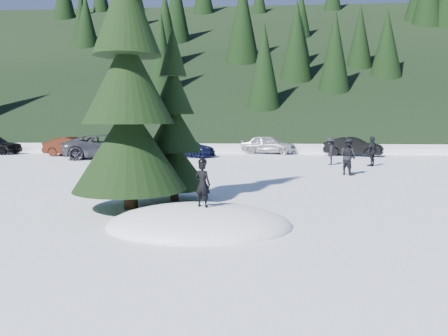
# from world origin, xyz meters

# --- Properties ---
(ground) EXTENTS (200.00, 200.00, 0.00)m
(ground) POSITION_xyz_m (0.00, 0.00, 0.00)
(ground) COLOR white
(ground) RESTS_ON ground
(snow_mound) EXTENTS (4.48, 3.52, 0.96)m
(snow_mound) POSITION_xyz_m (0.00, 0.00, 0.00)
(snow_mound) COLOR white
(snow_mound) RESTS_ON ground
(forest_hillside) EXTENTS (200.00, 60.00, 25.00)m
(forest_hillside) POSITION_xyz_m (0.00, 54.00, 12.50)
(forest_hillside) COLOR black
(forest_hillside) RESTS_ON ground
(spruce_tall) EXTENTS (3.20, 3.20, 8.60)m
(spruce_tall) POSITION_xyz_m (-2.20, 1.80, 3.32)
(spruce_tall) COLOR black
(spruce_tall) RESTS_ON ground
(spruce_short) EXTENTS (2.20, 2.20, 5.37)m
(spruce_short) POSITION_xyz_m (-1.20, 3.20, 2.10)
(spruce_short) COLOR black
(spruce_short) RESTS_ON ground
(child_skier) EXTENTS (0.46, 0.39, 1.08)m
(child_skier) POSITION_xyz_m (0.09, -0.10, 1.02)
(child_skier) COLOR black
(child_skier) RESTS_ON snow_mound
(adult_0) EXTENTS (1.00, 1.04, 1.69)m
(adult_0) POSITION_xyz_m (5.58, 10.03, 0.84)
(adult_0) COLOR black
(adult_0) RESTS_ON ground
(adult_1) EXTENTS (0.91, 0.99, 1.63)m
(adult_1) POSITION_xyz_m (7.67, 13.87, 0.81)
(adult_1) COLOR black
(adult_1) RESTS_ON ground
(adult_2) EXTENTS (0.78, 1.10, 1.55)m
(adult_2) POSITION_xyz_m (5.53, 14.48, 0.77)
(adult_2) COLOR black
(adult_2) RESTS_ON ground
(car_1) EXTENTS (4.09, 1.74, 1.31)m
(car_1) POSITION_xyz_m (-11.24, 19.19, 0.66)
(car_1) COLOR #37140A
(car_1) RESTS_ON ground
(car_2) EXTENTS (6.12, 4.66, 1.54)m
(car_2) POSITION_xyz_m (-8.39, 17.68, 0.77)
(car_2) COLOR #43444A
(car_2) RESTS_ON ground
(car_3) EXTENTS (4.74, 3.47, 1.28)m
(car_3) POSITION_xyz_m (-3.42, 19.28, 0.64)
(car_3) COLOR #0E1334
(car_3) RESTS_ON ground
(car_4) EXTENTS (4.29, 2.53, 1.37)m
(car_4) POSITION_xyz_m (2.31, 22.12, 0.68)
(car_4) COLOR #9FA0A8
(car_4) RESTS_ON ground
(car_5) EXTENTS (4.19, 2.65, 1.30)m
(car_5) POSITION_xyz_m (8.18, 20.66, 0.65)
(car_5) COLOR black
(car_5) RESTS_ON ground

